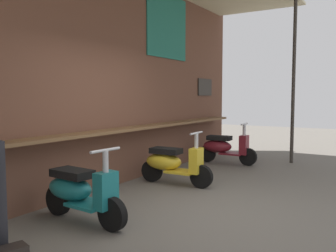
# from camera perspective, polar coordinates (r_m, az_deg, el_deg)

# --- Properties ---
(ground_plane) EXTENTS (29.46, 29.46, 0.00)m
(ground_plane) POSITION_cam_1_polar(r_m,az_deg,el_deg) (5.13, 4.62, -13.22)
(ground_plane) COLOR #605B54
(market_stall_facade) EXTENTS (10.52, 2.51, 3.97)m
(market_stall_facade) POSITION_cam_1_polar(r_m,az_deg,el_deg) (6.00, -11.60, 10.46)
(market_stall_facade) COLOR brown
(market_stall_facade) RESTS_ON ground_plane
(scooter_teal) EXTENTS (0.49, 1.40, 0.97)m
(scooter_teal) POSITION_cam_1_polar(r_m,az_deg,el_deg) (4.74, -13.95, -9.96)
(scooter_teal) COLOR #197075
(scooter_teal) RESTS_ON ground_plane
(scooter_yellow) EXTENTS (0.47, 1.40, 0.97)m
(scooter_yellow) POSITION_cam_1_polar(r_m,az_deg,el_deg) (6.49, 0.59, -5.86)
(scooter_yellow) COLOR gold
(scooter_yellow) RESTS_ON ground_plane
(scooter_maroon) EXTENTS (0.47, 1.40, 0.97)m
(scooter_maroon) POSITION_cam_1_polar(r_m,az_deg,el_deg) (8.60, 8.85, -3.32)
(scooter_maroon) COLOR maroon
(scooter_maroon) RESTS_ON ground_plane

